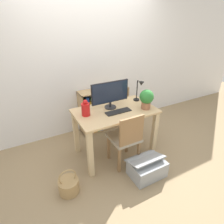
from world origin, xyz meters
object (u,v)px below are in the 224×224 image
basket (69,186)px  storage_box (147,168)px  keyboard (118,112)px  chair (126,138)px  bookshelf (96,113)px  desk_lamp (139,89)px  monitor (110,93)px  potted_plant (146,98)px  vase (86,109)px

basket → storage_box: (1.04, -0.23, 0.02)m
keyboard → chair: size_ratio=0.44×
chair → bookshelf: chair is taller
desk_lamp → storage_box: bearing=-114.2°
basket → desk_lamp: bearing=20.6°
monitor → storage_box: size_ratio=1.22×
bookshelf → storage_box: size_ratio=1.94×
potted_plant → bookshelf: bearing=114.8°
basket → storage_box: 1.07m
bookshelf → vase: bearing=-121.9°
desk_lamp → potted_plant: size_ratio=1.18×
storage_box → chair: bearing=113.9°
vase → chair: size_ratio=0.27×
potted_plant → bookshelf: size_ratio=0.31×
desk_lamp → potted_plant: bearing=-100.8°
vase → potted_plant: size_ratio=0.80×
keyboard → desk_lamp: 0.54m
monitor → keyboard: bearing=-80.1°
desk_lamp → vase: bearing=-177.6°
keyboard → basket: size_ratio=1.04×
monitor → desk_lamp: bearing=-2.3°
monitor → desk_lamp: size_ratio=1.71×
keyboard → bookshelf: (-0.00, 0.84, -0.40)m
potted_plant → storage_box: size_ratio=0.61×
monitor → basket: monitor is taller
keyboard → vase: (-0.45, 0.13, 0.09)m
bookshelf → keyboard: bearing=-89.7°
chair → basket: (-0.89, -0.10, -0.37)m
monitor → basket: bearing=-148.3°
basket → chair: bearing=6.4°
keyboard → vase: vase is taller
keyboard → bookshelf: bookshelf is taller
basket → vase: bearing=46.1°
bookshelf → storage_box: bookshelf is taller
vase → basket: vase is taller
keyboard → vase: 0.47m
vase → bookshelf: vase is taller
monitor → desk_lamp: 0.50m
monitor → keyboard: monitor is taller
desk_lamp → chair: size_ratio=0.40×
keyboard → chair: chair is taller
monitor → keyboard: (0.03, -0.19, -0.22)m
monitor → potted_plant: 0.54m
keyboard → potted_plant: size_ratio=1.30×
chair → storage_box: (0.15, -0.33, -0.35)m
potted_plant → monitor: bearing=148.8°
chair → potted_plant: bearing=11.1°
chair → storage_box: size_ratio=1.78×
desk_lamp → basket: 1.71m
basket → bookshelf: bearing=52.8°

